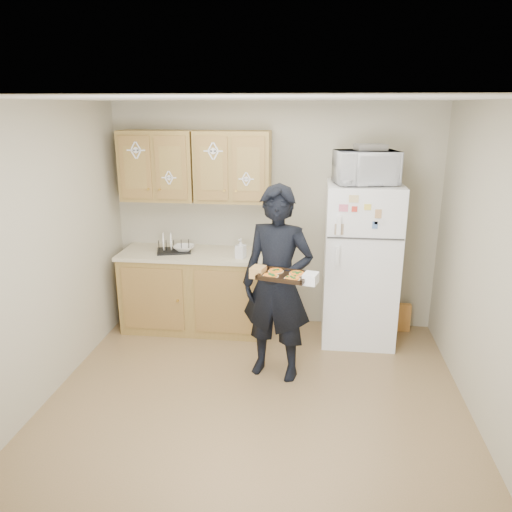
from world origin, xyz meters
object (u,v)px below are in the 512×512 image
object	(u,v)px
person	(277,284)
microwave	(366,168)
dish_rack	(174,245)
refrigerator	(360,264)
baking_tray	(284,276)

from	to	relation	value
person	microwave	bearing A→B (deg)	60.17
dish_rack	microwave	bearing A→B (deg)	-2.72
refrigerator	dish_rack	bearing A→B (deg)	178.71
microwave	refrigerator	bearing A→B (deg)	68.23
baking_tray	dish_rack	world-z (taller)	baking_tray
dish_rack	baking_tray	bearing A→B (deg)	-42.97
refrigerator	person	size ratio (longest dim) A/B	0.94
refrigerator	person	distance (m)	1.19
refrigerator	dish_rack	size ratio (longest dim) A/B	4.68
refrigerator	person	world-z (taller)	person
person	refrigerator	bearing A→B (deg)	61.55
microwave	baking_tray	bearing A→B (deg)	-134.92
microwave	dish_rack	distance (m)	2.21
refrigerator	person	bearing A→B (deg)	-132.97
person	baking_tray	xyz separation A→B (m)	(0.08, -0.29, 0.18)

